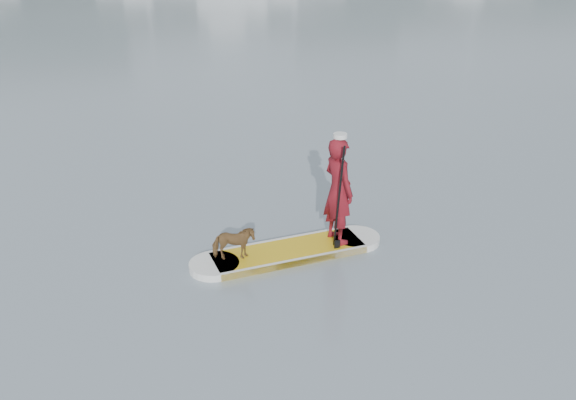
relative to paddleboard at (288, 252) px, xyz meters
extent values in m
plane|color=slate|center=(-1.28, -0.46, -0.06)|extent=(140.00, 140.00, 0.00)
cube|color=gold|center=(0.00, 0.00, 0.00)|extent=(2.60, 1.20, 0.12)
cylinder|color=silver|center=(-1.23, -0.21, 0.00)|extent=(0.80, 0.80, 0.12)
cylinder|color=silver|center=(1.23, 0.21, 0.00)|extent=(0.80, 0.80, 0.12)
cube|color=silver|center=(-0.06, 0.36, 0.00)|extent=(2.48, 0.47, 0.12)
cube|color=silver|center=(0.06, -0.36, 0.00)|extent=(2.48, 0.47, 0.12)
imported|color=maroon|center=(0.86, 0.15, 0.96)|extent=(0.62, 0.76, 1.81)
cylinder|color=silver|center=(0.86, 0.15, 1.90)|extent=(0.22, 0.22, 0.07)
imported|color=#532E1C|center=(-0.91, -0.15, 0.34)|extent=(0.70, 0.36, 0.57)
cylinder|color=black|center=(0.79, -0.14, 0.94)|extent=(0.08, 0.30, 1.89)
cube|color=black|center=(0.79, -0.14, 0.04)|extent=(0.10, 0.04, 0.32)
camera|label=1|loc=(-1.85, -9.01, 5.18)|focal=40.00mm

